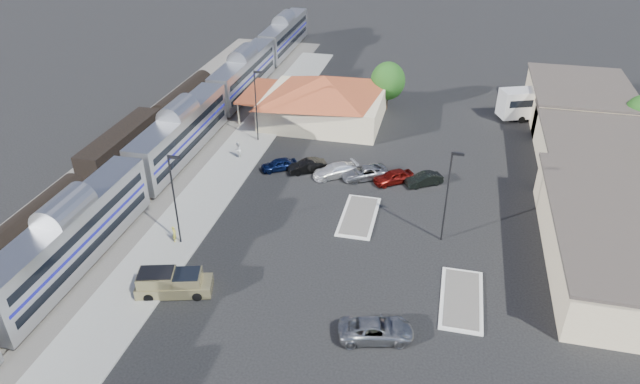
% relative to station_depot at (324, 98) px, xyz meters
% --- Properties ---
extents(ground, '(280.00, 280.00, 0.00)m').
position_rel_station_depot_xyz_m(ground, '(4.56, -24.00, -3.13)').
color(ground, black).
rests_on(ground, ground).
extents(railbed, '(16.00, 100.00, 0.12)m').
position_rel_station_depot_xyz_m(railbed, '(-16.44, -16.00, -3.07)').
color(railbed, '#4C4944').
rests_on(railbed, ground).
extents(platform, '(5.50, 92.00, 0.18)m').
position_rel_station_depot_xyz_m(platform, '(-7.44, -18.00, -3.04)').
color(platform, gray).
rests_on(platform, ground).
extents(passenger_train, '(3.00, 104.00, 5.55)m').
position_rel_station_depot_xyz_m(passenger_train, '(-13.44, -14.14, -0.26)').
color(passenger_train, silver).
rests_on(passenger_train, ground).
extents(freight_cars, '(2.80, 46.00, 4.00)m').
position_rel_station_depot_xyz_m(freight_cars, '(-19.44, -16.95, -1.21)').
color(freight_cars, black).
rests_on(freight_cars, ground).
extents(station_depot, '(18.35, 12.24, 6.20)m').
position_rel_station_depot_xyz_m(station_depot, '(0.00, 0.00, 0.00)').
color(station_depot, '#C2B28E').
rests_on(station_depot, ground).
extents(buildings_east, '(14.40, 51.40, 4.80)m').
position_rel_station_depot_xyz_m(buildings_east, '(32.56, -9.72, -0.86)').
color(buildings_east, '#C6B28C').
rests_on(buildings_east, ground).
extents(traffic_island_south, '(3.30, 7.50, 0.21)m').
position_rel_station_depot_xyz_m(traffic_island_south, '(8.56, -22.00, -3.03)').
color(traffic_island_south, silver).
rests_on(traffic_island_south, ground).
extents(traffic_island_north, '(3.30, 7.50, 0.21)m').
position_rel_station_depot_xyz_m(traffic_island_north, '(18.56, -32.00, -3.03)').
color(traffic_island_north, silver).
rests_on(traffic_island_north, ground).
extents(lamp_plat_s, '(1.08, 0.25, 9.00)m').
position_rel_station_depot_xyz_m(lamp_plat_s, '(-6.34, -30.00, 2.21)').
color(lamp_plat_s, black).
rests_on(lamp_plat_s, ground).
extents(lamp_plat_n, '(1.08, 0.25, 9.00)m').
position_rel_station_depot_xyz_m(lamp_plat_n, '(-6.34, -8.00, 2.21)').
color(lamp_plat_n, black).
rests_on(lamp_plat_n, ground).
extents(lamp_lot, '(1.08, 0.25, 9.00)m').
position_rel_station_depot_xyz_m(lamp_lot, '(16.66, -24.00, 2.21)').
color(lamp_lot, black).
rests_on(lamp_lot, ground).
extents(tree_depot, '(4.71, 4.71, 6.63)m').
position_rel_station_depot_xyz_m(tree_depot, '(7.56, 6.00, 0.89)').
color(tree_depot, '#382314').
rests_on(tree_depot, ground).
extents(pickup_truck, '(6.31, 3.70, 2.05)m').
position_rel_station_depot_xyz_m(pickup_truck, '(-3.94, -36.37, -2.16)').
color(pickup_truck, tan).
rests_on(pickup_truck, ground).
extents(suv, '(5.98, 3.82, 1.53)m').
position_rel_station_depot_xyz_m(suv, '(12.52, -37.60, -2.36)').
color(suv, gray).
rests_on(suv, ground).
extents(coach_bus, '(12.86, 7.26, 4.09)m').
position_rel_station_depot_xyz_m(coach_bus, '(28.56, 7.75, -0.78)').
color(coach_bus, white).
rests_on(coach_bus, ground).
extents(person_a, '(0.48, 0.63, 1.56)m').
position_rel_station_depot_xyz_m(person_a, '(-6.97, -29.99, -2.17)').
color(person_a, gold).
rests_on(person_a, platform).
extents(person_b, '(0.74, 0.94, 1.90)m').
position_rel_station_depot_xyz_m(person_b, '(-7.19, -12.96, -2.00)').
color(person_b, white).
rests_on(person_b, platform).
extents(parked_car_a, '(4.26, 3.44, 1.36)m').
position_rel_station_depot_xyz_m(parked_car_a, '(-1.79, -14.53, -2.45)').
color(parked_car_a, '#0C183F').
rests_on(parked_car_a, ground).
extents(parked_car_b, '(4.51, 3.45, 1.43)m').
position_rel_station_depot_xyz_m(parked_car_b, '(1.41, -14.23, -2.42)').
color(parked_car_b, black).
rests_on(parked_car_b, ground).
extents(parked_car_c, '(5.27, 4.54, 1.45)m').
position_rel_station_depot_xyz_m(parked_car_c, '(4.61, -14.53, -2.40)').
color(parked_car_c, white).
rests_on(parked_car_c, ground).
extents(parked_car_d, '(5.61, 4.51, 1.42)m').
position_rel_station_depot_xyz_m(parked_car_d, '(7.81, -14.23, -2.42)').
color(parked_car_d, gray).
rests_on(parked_car_d, ground).
extents(parked_car_e, '(4.59, 3.91, 1.49)m').
position_rel_station_depot_xyz_m(parked_car_e, '(11.01, -14.53, -2.39)').
color(parked_car_e, maroon).
rests_on(parked_car_e, ground).
extents(parked_car_f, '(4.20, 3.38, 1.34)m').
position_rel_station_depot_xyz_m(parked_car_f, '(14.21, -14.23, -2.46)').
color(parked_car_f, black).
rests_on(parked_car_f, ground).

